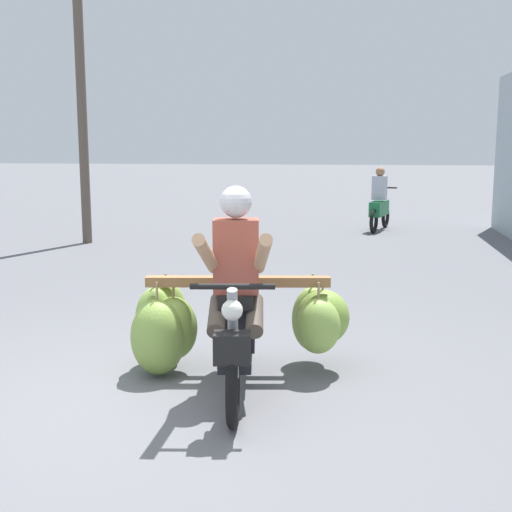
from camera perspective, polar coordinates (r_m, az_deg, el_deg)
ground_plane at (r=4.98m, az=-8.88°, el=-12.76°), size 120.00×120.00×0.00m
motorbike_main_loaded at (r=5.41m, az=-2.38°, el=-5.36°), size 1.85×1.89×1.58m
motorbike_distant_ahead_left at (r=14.88m, az=10.54°, el=4.31°), size 0.64×1.58×1.40m
utility_pole at (r=13.20m, az=-14.76°, el=13.45°), size 0.18×0.18×5.71m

